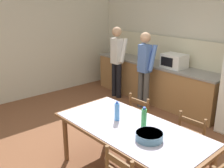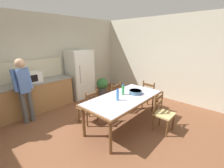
% 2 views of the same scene
% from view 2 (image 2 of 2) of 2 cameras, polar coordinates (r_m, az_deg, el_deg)
% --- Properties ---
extents(ground_plane, '(8.32, 8.32, 0.00)m').
position_cam_2_polar(ground_plane, '(3.76, -5.69, -17.87)').
color(ground_plane, brown).
extents(wall_back, '(6.52, 0.12, 2.90)m').
position_cam_2_polar(wall_back, '(5.44, -25.23, 8.06)').
color(wall_back, beige).
rests_on(wall_back, ground).
extents(wall_right, '(0.12, 5.20, 2.90)m').
position_cam_2_polar(wall_right, '(5.80, 19.08, 9.20)').
color(wall_right, beige).
rests_on(wall_right, ground).
extents(kitchen_counter, '(3.39, 0.66, 0.92)m').
position_cam_2_polar(kitchen_counter, '(4.97, -33.40, -5.74)').
color(kitchen_counter, '#9E7042').
rests_on(kitchen_counter, ground).
extents(counter_splashback, '(3.35, 0.03, 0.60)m').
position_cam_2_polar(counter_splashback, '(5.07, -35.63, 3.27)').
color(counter_splashback, beige).
rests_on(counter_splashback, kitchen_counter).
extents(refrigerator, '(0.84, 0.73, 1.75)m').
position_cam_2_polar(refrigerator, '(5.66, -12.01, 3.68)').
color(refrigerator, silver).
rests_on(refrigerator, ground).
extents(microwave, '(0.50, 0.39, 0.30)m').
position_cam_2_polar(microwave, '(4.91, -28.33, 2.29)').
color(microwave, white).
rests_on(microwave, kitchen_counter).
extents(dining_table, '(2.12, 1.06, 0.79)m').
position_cam_2_polar(dining_table, '(3.67, 4.70, -6.01)').
color(dining_table, brown).
rests_on(dining_table, ground).
extents(bottle_near_centre, '(0.07, 0.07, 0.27)m').
position_cam_2_polar(bottle_near_centre, '(3.40, 2.11, -4.23)').
color(bottle_near_centre, '#4C8ED6').
rests_on(bottle_near_centre, dining_table).
extents(bottle_off_centre, '(0.07, 0.07, 0.27)m').
position_cam_2_polar(bottle_off_centre, '(3.75, 4.21, -2.24)').
color(bottle_off_centre, green).
rests_on(bottle_off_centre, dining_table).
extents(serving_bowl, '(0.32, 0.32, 0.09)m').
position_cam_2_polar(serving_bowl, '(3.87, 8.92, -2.95)').
color(serving_bowl, slate).
rests_on(serving_bowl, dining_table).
extents(chair_head_end, '(0.40, 0.42, 0.91)m').
position_cam_2_polar(chair_head_end, '(4.83, 14.26, -4.18)').
color(chair_head_end, brown).
rests_on(chair_head_end, ground).
extents(chair_side_near_right, '(0.43, 0.41, 0.91)m').
position_cam_2_polar(chair_side_near_right, '(3.81, 18.78, -10.51)').
color(chair_side_near_right, brown).
rests_on(chair_side_near_right, ground).
extents(chair_side_far_right, '(0.44, 0.42, 0.91)m').
position_cam_2_polar(chair_side_far_right, '(4.57, 0.23, -4.85)').
color(chair_side_far_right, brown).
rests_on(chair_side_far_right, ground).
extents(chair_side_far_left, '(0.44, 0.42, 0.91)m').
position_cam_2_polar(chair_side_far_left, '(3.98, -8.89, -8.57)').
color(chair_side_far_left, brown).
rests_on(chair_side_far_left, ground).
extents(person_at_counter, '(0.42, 0.29, 1.69)m').
position_cam_2_polar(person_at_counter, '(4.35, -30.52, -1.34)').
color(person_at_counter, '#4C4C4C').
rests_on(person_at_counter, ground).
extents(potted_plant, '(0.44, 0.44, 0.67)m').
position_cam_2_polar(potted_plant, '(5.89, -3.74, -0.41)').
color(potted_plant, '#4C4C51').
rests_on(potted_plant, ground).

